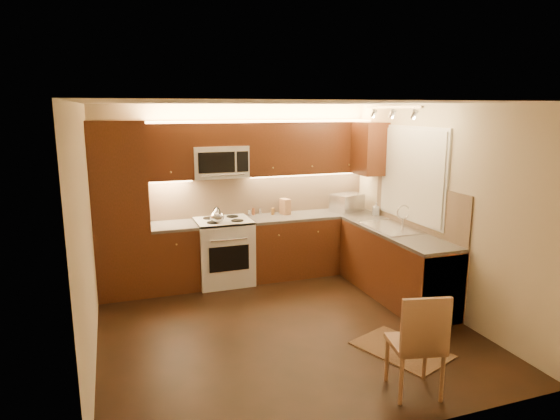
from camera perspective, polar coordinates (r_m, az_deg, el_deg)
name	(u,v)px	position (r m, az deg, el deg)	size (l,w,h in m)	color
floor	(284,328)	(5.69, 0.42, -13.63)	(4.00, 4.00, 0.01)	black
ceiling	(284,103)	(5.13, 0.46, 12.45)	(4.00, 4.00, 0.01)	beige
wall_back	(238,192)	(7.15, -4.99, 2.17)	(4.00, 0.01, 2.50)	#C7B592
wall_front	(380,282)	(3.53, 11.61, -8.22)	(4.00, 0.01, 2.50)	#C7B592
wall_left	(86,237)	(4.98, -21.78, -2.91)	(0.01, 4.00, 2.50)	#C7B592
wall_right	(438,208)	(6.22, 18.04, 0.18)	(0.01, 4.00, 2.50)	#C7B592
pantry	(121,210)	(6.66, -18.20, 0.02)	(0.70, 0.60, 2.30)	#3E210D
base_cab_back_left	(174,258)	(6.87, -12.29, -5.48)	(0.62, 0.60, 0.86)	#3E210D
counter_back_left	(173,226)	(6.76, -12.46, -1.84)	(0.62, 0.60, 0.04)	#3E3B39
base_cab_back_right	(310,244)	(7.38, 3.57, -4.03)	(1.92, 0.60, 0.86)	#3E210D
counter_back_right	(311,215)	(7.27, 3.62, -0.62)	(1.92, 0.60, 0.04)	#3E3B39
base_cab_right	(395,265)	(6.58, 13.38, -6.34)	(0.60, 2.00, 0.86)	#3E210D
counter_right	(397,232)	(6.45, 13.57, -2.54)	(0.60, 2.00, 0.04)	#3E3B39
dishwasher	(428,283)	(6.03, 16.98, -8.21)	(0.58, 0.60, 0.84)	silver
backsplash_back	(261,194)	(7.24, -2.28, 1.93)	(3.30, 0.02, 0.60)	tan
backsplash_right	(418,206)	(6.54, 15.84, 0.41)	(0.02, 2.00, 0.60)	tan
upper_cab_back_left	(168,152)	(6.72, -12.97, 6.68)	(0.62, 0.35, 0.75)	#3E210D
upper_cab_back_right	(308,148)	(7.23, 3.33, 7.30)	(1.92, 0.35, 0.75)	#3E210D
upper_cab_bridge	(219,134)	(6.82, -7.22, 8.81)	(0.76, 0.35, 0.31)	#3E210D
upper_cab_right_corner	(370,149)	(7.20, 10.48, 7.11)	(0.35, 0.50, 0.75)	#3E210D
stove	(224,251)	(6.95, -6.61, -4.83)	(0.76, 0.65, 0.92)	silver
microwave	(219,162)	(6.83, -7.11, 5.66)	(0.76, 0.38, 0.44)	silver
window_frame	(412,174)	(6.60, 15.26, 4.06)	(0.03, 1.44, 1.24)	silver
window_blinds	(411,174)	(6.59, 15.11, 4.06)	(0.02, 1.36, 1.16)	silver
sink	(391,222)	(6.55, 12.90, -1.43)	(0.52, 0.86, 0.15)	silver
faucet	(403,216)	(6.63, 14.25, -0.67)	(0.20, 0.04, 0.30)	silver
track_light_bar	(393,107)	(6.18, 13.10, 11.68)	(0.04, 1.20, 0.03)	silver
kettle	(217,215)	(6.63, -7.40, -0.56)	(0.19, 0.19, 0.22)	silver
toaster_oven	(347,203)	(7.49, 7.85, 0.86)	(0.44, 0.33, 0.27)	silver
knife_block	(285,207)	(7.21, 0.61, 0.40)	(0.11, 0.17, 0.23)	#8C5C3F
spice_jar_a	(250,213)	(7.11, -3.58, -0.34)	(0.05, 0.05, 0.10)	silver
spice_jar_b	(253,212)	(7.17, -3.13, -0.18)	(0.04, 0.04, 0.11)	brown
spice_jar_c	(260,211)	(7.23, -2.36, -0.13)	(0.05, 0.05, 0.09)	silver
spice_jar_d	(273,211)	(7.19, -0.85, -0.16)	(0.05, 0.05, 0.10)	brown
soap_bottle	(376,209)	(7.29, 11.19, 0.14)	(0.09, 0.09, 0.19)	#B8B9BD
rug	(401,350)	(5.36, 14.04, -15.60)	(0.61, 0.92, 0.01)	black
dining_chair	(415,341)	(4.50, 15.58, -14.63)	(0.42, 0.42, 0.95)	#8C5C3F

